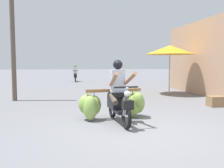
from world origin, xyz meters
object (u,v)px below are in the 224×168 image
object	(u,v)px
produce_crate	(216,101)
utility_pole	(12,21)
motorbike_distant_ahead_left	(75,75)
market_umbrella_near_shop	(170,50)
motorbike_main_loaded	(117,102)

from	to	relation	value
produce_crate	utility_pole	bearing A→B (deg)	160.64
motorbike_distant_ahead_left	utility_pole	xyz separation A→B (m)	(-2.56, -10.14, 2.59)
motorbike_distant_ahead_left	market_umbrella_near_shop	distance (m)	10.34
motorbike_main_loaded	produce_crate	world-z (taller)	motorbike_main_loaded
motorbike_main_loaded	market_umbrella_near_shop	distance (m)	6.20
market_umbrella_near_shop	utility_pole	distance (m)	7.08
produce_crate	utility_pole	world-z (taller)	utility_pole
motorbike_distant_ahead_left	produce_crate	world-z (taller)	motorbike_distant_ahead_left
motorbike_distant_ahead_left	utility_pole	size ratio (longest dim) A/B	0.26
motorbike_distant_ahead_left	market_umbrella_near_shop	size ratio (longest dim) A/B	0.69
motorbike_main_loaded	motorbike_distant_ahead_left	bearing A→B (deg)	93.55
motorbike_main_loaded	produce_crate	xyz separation A→B (m)	(3.79, 1.38, -0.30)
utility_pole	produce_crate	bearing A→B (deg)	-19.36
market_umbrella_near_shop	utility_pole	xyz separation A→B (m)	(-6.94, -0.91, 1.01)
motorbike_main_loaded	motorbike_distant_ahead_left	size ratio (longest dim) A/B	1.17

